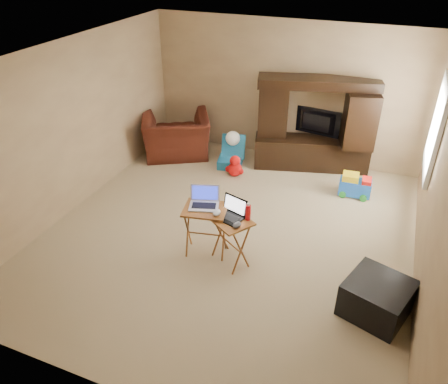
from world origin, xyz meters
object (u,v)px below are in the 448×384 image
at_px(mouse_right, 237,225).
at_px(laptop_left, 204,199).
at_px(tray_table_right, 230,241).
at_px(push_toy, 355,185).
at_px(tray_table_left, 206,231).
at_px(entertainment_center, 314,124).
at_px(plush_toy, 235,166).
at_px(water_bottle, 248,212).
at_px(laptop_right, 228,210).
at_px(recliner, 176,136).
at_px(ottoman, 377,298).
at_px(television, 316,123).
at_px(child_rocker, 230,152).
at_px(mouse_left, 217,213).

bearing_deg(mouse_right, laptop_left, 159.54).
height_order(tray_table_right, mouse_right, mouse_right).
xyz_separation_m(push_toy, tray_table_left, (-1.65, -2.27, 0.16)).
distance_m(entertainment_center, plush_toy, 1.56).
bearing_deg(tray_table_left, water_bottle, -7.91).
bearing_deg(laptop_right, recliner, 146.56).
xyz_separation_m(ottoman, laptop_left, (-2.25, 0.29, 0.62)).
xyz_separation_m(entertainment_center, plush_toy, (-1.15, -0.85, -0.63)).
height_order(tray_table_left, laptop_left, laptop_left).
bearing_deg(television, tray_table_right, 91.86).
relative_size(television, tray_table_left, 1.18).
height_order(child_rocker, mouse_left, mouse_left).
relative_size(television, mouse_left, 5.80).
distance_m(laptop_left, water_bottle, 0.60).
distance_m(ottoman, water_bottle, 1.77).
relative_size(recliner, laptop_left, 3.27).
distance_m(television, push_toy, 1.40).
height_order(ottoman, tray_table_right, tray_table_right).
xyz_separation_m(child_rocker, mouse_left, (0.80, -2.52, 0.46)).
distance_m(plush_toy, tray_table_left, 2.20).
relative_size(recliner, push_toy, 2.38).
xyz_separation_m(entertainment_center, recliner, (-2.48, -0.49, -0.43)).
bearing_deg(tray_table_right, laptop_left, -157.97).
relative_size(entertainment_center, water_bottle, 9.80).
xyz_separation_m(entertainment_center, laptop_right, (-0.42, -3.03, -0.04)).
bearing_deg(laptop_right, tray_table_left, -167.16).
relative_size(laptop_left, mouse_right, 2.74).
bearing_deg(water_bottle, push_toy, 64.19).
bearing_deg(plush_toy, child_rocker, 124.76).
relative_size(laptop_left, mouse_left, 2.58).
xyz_separation_m(ottoman, laptop_right, (-1.89, 0.23, 0.58)).
bearing_deg(water_bottle, child_rocker, 115.99).
height_order(push_toy, tray_table_right, tray_table_right).
relative_size(television, laptop_right, 2.39).
xyz_separation_m(television, mouse_right, (-0.25, -3.33, -0.09)).
xyz_separation_m(laptop_left, laptop_right, (0.36, -0.06, -0.04)).
bearing_deg(entertainment_center, push_toy, -54.39).
bearing_deg(laptop_right, child_rocker, 128.23).
xyz_separation_m(push_toy, mouse_right, (-1.15, -2.44, 0.51)).
xyz_separation_m(television, child_rocker, (-1.36, -0.71, -0.51)).
bearing_deg(laptop_right, mouse_left, -144.85).
xyz_separation_m(ottoman, tray_table_right, (-1.85, 0.21, 0.12)).
bearing_deg(mouse_right, ottoman, -3.00).
distance_m(laptop_left, mouse_left, 0.26).
bearing_deg(tray_table_right, entertainment_center, 115.79).
relative_size(entertainment_center, child_rocker, 3.56).
distance_m(ottoman, tray_table_right, 1.87).
bearing_deg(ottoman, child_rocker, 136.27).
bearing_deg(push_toy, water_bottle, -119.98).
distance_m(ottoman, laptop_right, 1.99).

